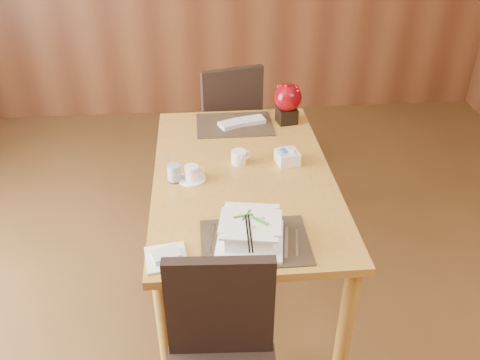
{
  "coord_description": "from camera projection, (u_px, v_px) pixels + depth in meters",
  "views": [
    {
      "loc": [
        -0.2,
        -1.58,
        2.1
      ],
      "look_at": [
        -0.04,
        0.35,
        0.87
      ],
      "focal_mm": 38.0,
      "sensor_mm": 36.0,
      "label": 1
    }
  ],
  "objects": [
    {
      "name": "berry_decor",
      "position": [
        287.0,
        101.0,
        2.99
      ],
      "size": [
        0.17,
        0.17,
        0.24
      ],
      "rotation": [
        0.0,
        0.0,
        0.18
      ],
      "color": "black",
      "rests_on": "dining_table"
    },
    {
      "name": "dining_table",
      "position": [
        243.0,
        189.0,
        2.62
      ],
      "size": [
        0.9,
        1.5,
        0.75
      ],
      "color": "#BE8634",
      "rests_on": "ground"
    },
    {
      "name": "placemat_far",
      "position": [
        235.0,
        125.0,
        3.03
      ],
      "size": [
        0.45,
        0.33,
        0.01
      ],
      "primitive_type": "cube",
      "color": "black",
      "rests_on": "dining_table"
    },
    {
      "name": "soup_setting",
      "position": [
        250.0,
        231.0,
        2.08
      ],
      "size": [
        0.31,
        0.31,
        0.11
      ],
      "rotation": [
        0.0,
        0.0,
        -0.17
      ],
      "color": "white",
      "rests_on": "dining_table"
    },
    {
      "name": "sugar_caddy",
      "position": [
        287.0,
        157.0,
        2.64
      ],
      "size": [
        0.13,
        0.13,
        0.07
      ],
      "primitive_type": "cube",
      "rotation": [
        0.0,
        0.0,
        0.19
      ],
      "color": "white",
      "rests_on": "dining_table"
    },
    {
      "name": "water_glass",
      "position": [
        173.0,
        166.0,
        2.47
      ],
      "size": [
        0.09,
        0.09,
        0.16
      ],
      "primitive_type": "cylinder",
      "rotation": [
        0.0,
        0.0,
        0.36
      ],
      "color": "silver",
      "rests_on": "dining_table"
    },
    {
      "name": "creamer_jug",
      "position": [
        239.0,
        157.0,
        2.63
      ],
      "size": [
        0.13,
        0.13,
        0.07
      ],
      "primitive_type": null,
      "rotation": [
        0.0,
        0.0,
        0.39
      ],
      "color": "white",
      "rests_on": "dining_table"
    },
    {
      "name": "placemat_near",
      "position": [
        255.0,
        242.0,
        2.11
      ],
      "size": [
        0.45,
        0.33,
        0.01
      ],
      "primitive_type": "cube",
      "color": "black",
      "rests_on": "dining_table"
    },
    {
      "name": "coffee_cup",
      "position": [
        192.0,
        174.0,
        2.5
      ],
      "size": [
        0.14,
        0.14,
        0.08
      ],
      "rotation": [
        0.0,
        0.0,
        0.24
      ],
      "color": "white",
      "rests_on": "dining_table"
    },
    {
      "name": "napkins_far",
      "position": [
        244.0,
        122.0,
        3.03
      ],
      "size": [
        0.29,
        0.18,
        0.02
      ],
      "primitive_type": null,
      "rotation": [
        0.0,
        0.0,
        0.31
      ],
      "color": "silver",
      "rests_on": "dining_table"
    },
    {
      "name": "far_chair",
      "position": [
        227.0,
        120.0,
        3.59
      ],
      "size": [
        0.54,
        0.54,
        0.95
      ],
      "rotation": [
        0.0,
        0.0,
        3.4
      ],
      "color": "black",
      "rests_on": "ground"
    },
    {
      "name": "bread_plate",
      "position": [
        166.0,
        258.0,
        2.02
      ],
      "size": [
        0.19,
        0.19,
        0.01
      ],
      "primitive_type": "cube",
      "rotation": [
        0.0,
        0.0,
        0.15
      ],
      "color": "white",
      "rests_on": "dining_table"
    }
  ]
}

